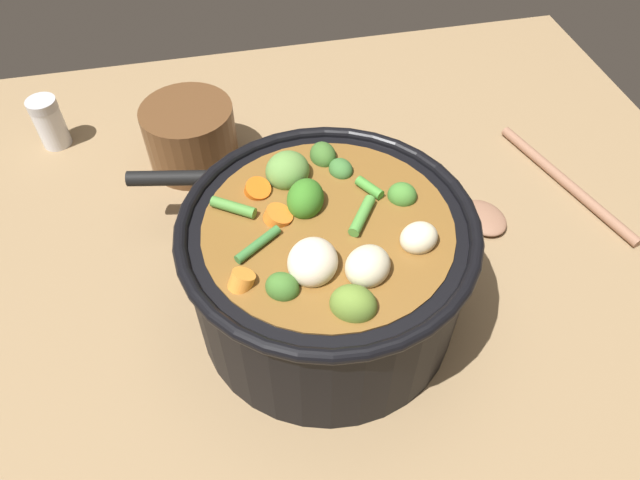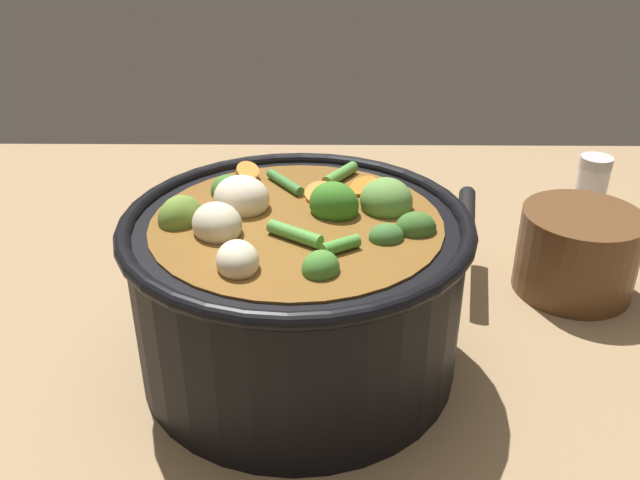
% 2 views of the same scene
% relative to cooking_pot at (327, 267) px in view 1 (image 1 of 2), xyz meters
% --- Properties ---
extents(ground_plane, '(1.10, 1.10, 0.00)m').
position_rel_cooking_pot_xyz_m(ground_plane, '(0.00, 0.00, -0.08)').
color(ground_plane, '#8C704C').
extents(cooking_pot, '(0.29, 0.29, 0.17)m').
position_rel_cooking_pot_xyz_m(cooking_pot, '(0.00, 0.00, 0.00)').
color(cooking_pot, black).
rests_on(cooking_pot, ground_plane).
extents(wooden_spoon, '(0.21, 0.24, 0.01)m').
position_rel_cooking_pot_xyz_m(wooden_spoon, '(0.28, 0.11, -0.07)').
color(wooden_spoon, '#90644B').
rests_on(wooden_spoon, ground_plane).
extents(salt_shaker, '(0.04, 0.04, 0.07)m').
position_rel_cooking_pot_xyz_m(salt_shaker, '(-0.31, 0.36, -0.04)').
color(salt_shaker, silver).
rests_on(salt_shaker, ground_plane).
extents(small_saucepan, '(0.14, 0.19, 0.09)m').
position_rel_cooking_pot_xyz_m(small_saucepan, '(-0.12, 0.28, -0.03)').
color(small_saucepan, brown).
rests_on(small_saucepan, ground_plane).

